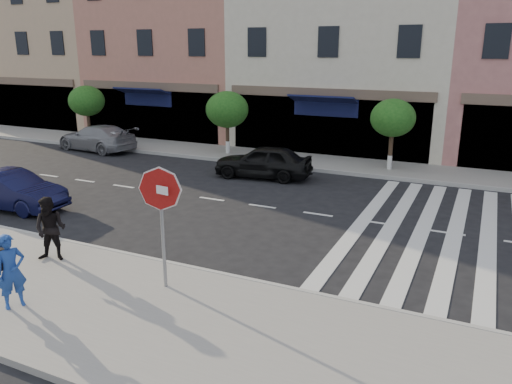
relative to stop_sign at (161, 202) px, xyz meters
The scene contains 15 objects.
ground 3.43m from the stop_sign, 103.60° to the left, with size 120.00×120.00×0.00m, color black.
sidewalk_near 2.42m from the stop_sign, 119.21° to the right, with size 60.00×4.50×0.15m, color gray.
sidewalk_far 13.78m from the stop_sign, 92.66° to the left, with size 60.00×3.00×0.15m, color gray.
building_west_far 30.20m from the stop_sign, 139.08° to the left, with size 12.00×9.00×12.00m, color tan.
building_west_mid 23.32m from the stop_sign, 120.67° to the left, with size 10.00×9.00×14.00m, color tan.
building_centre 19.94m from the stop_sign, 93.31° to the left, with size 11.00×9.00×11.00m, color beige.
street_tree_wa 19.85m from the stop_sign, 137.48° to the left, with size 2.00×2.00×3.05m.
street_tree_wb 14.55m from the stop_sign, 112.77° to the left, with size 2.10×2.10×3.06m.
street_tree_c 13.63m from the stop_sign, 80.00° to the left, with size 1.90×1.90×3.04m.
stop_sign is the anchor object (origin of this frame).
photographer 3.27m from the stop_sign, 138.05° to the right, with size 0.57×0.37×1.56m, color #204292.
walker 3.56m from the stop_sign, behind, with size 0.79×0.61×1.62m, color black.
car_near_mid 8.78m from the stop_sign, 161.08° to the left, with size 1.36×3.89×1.28m, color black.
car_far_left 17.23m from the stop_sign, 136.97° to the left, with size 1.90×4.66×1.35m, color gray.
car_far_mid 10.57m from the stop_sign, 102.34° to the left, with size 1.62×4.04×1.38m, color black.
Camera 1 is at (6.74, -10.87, 5.27)m, focal length 35.00 mm.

